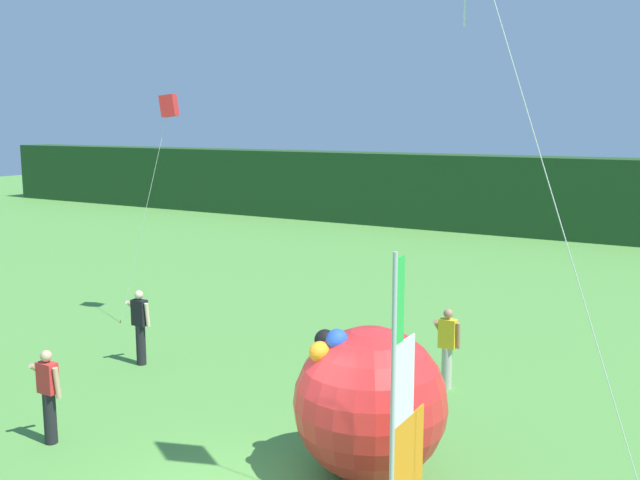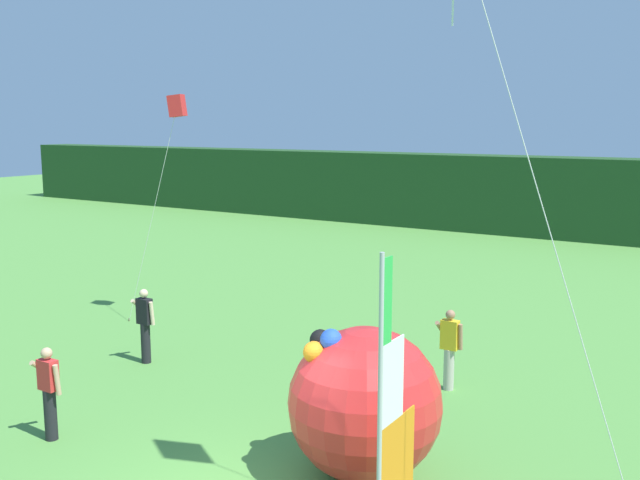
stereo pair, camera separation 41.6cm
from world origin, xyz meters
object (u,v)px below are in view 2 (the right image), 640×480
object	(u,v)px
banner_flag	(391,413)
person_mid_field	(145,324)
person_near_banner	(450,347)
inflatable_balloon	(365,403)
kite_red_box_1	(177,107)
person_far_left	(49,391)

from	to	relation	value
banner_flag	person_mid_field	bearing A→B (deg)	155.54
person_mid_field	person_near_banner	bearing A→B (deg)	18.16
person_near_banner	person_mid_field	distance (m)	6.97
inflatable_balloon	person_mid_field	bearing A→B (deg)	163.34
person_mid_field	kite_red_box_1	distance (m)	6.08
banner_flag	person_far_left	distance (m)	6.68
banner_flag	person_mid_field	world-z (taller)	banner_flag
person_mid_field	kite_red_box_1	world-z (taller)	kite_red_box_1
person_far_left	inflatable_balloon	xyz separation A→B (m)	(5.33, 1.77, 0.32)
person_mid_field	kite_red_box_1	xyz separation A→B (m)	(-1.66, 3.04, 5.00)
person_near_banner	person_far_left	size ratio (longest dim) A/B	1.02
banner_flag	inflatable_balloon	size ratio (longest dim) A/B	1.64
person_near_banner	person_mid_field	world-z (taller)	person_mid_field
person_far_left	banner_flag	bearing A→B (deg)	0.97
inflatable_balloon	kite_red_box_1	world-z (taller)	kite_red_box_1
banner_flag	person_mid_field	distance (m)	9.07
banner_flag	person_far_left	xyz separation A→B (m)	(-6.60, -0.11, -1.04)
person_far_left	kite_red_box_1	distance (m)	9.13
person_far_left	person_mid_field	bearing A→B (deg)	112.64
banner_flag	kite_red_box_1	xyz separation A→B (m)	(-9.86, 6.77, 4.01)
person_mid_field	inflatable_balloon	bearing A→B (deg)	-16.66
banner_flag	person_mid_field	xyz separation A→B (m)	(-8.20, 3.73, -1.00)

